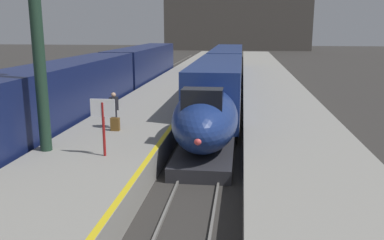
% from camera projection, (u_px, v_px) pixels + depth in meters
% --- Properties ---
extents(platform_left, '(4.80, 110.00, 1.05)m').
position_uv_depth(platform_left, '(158.00, 105.00, 27.80)').
color(platform_left, gray).
rests_on(platform_left, ground).
extents(platform_right, '(4.80, 110.00, 1.05)m').
position_uv_depth(platform_right, '(280.00, 108.00, 26.84)').
color(platform_right, gray).
rests_on(platform_right, ground).
extents(platform_left_safety_stripe, '(0.20, 107.80, 0.01)m').
position_uv_depth(platform_left_safety_stripe, '(192.00, 98.00, 27.41)').
color(platform_left_safety_stripe, yellow).
rests_on(platform_left_safety_stripe, platform_left).
extents(rail_main_left, '(0.08, 110.00, 0.12)m').
position_uv_depth(rail_main_left, '(210.00, 106.00, 30.17)').
color(rail_main_left, slate).
rests_on(rail_main_left, ground).
extents(rail_main_right, '(0.08, 110.00, 0.12)m').
position_uv_depth(rail_main_right, '(231.00, 106.00, 30.00)').
color(rail_main_right, slate).
rests_on(rail_main_right, ground).
extents(rail_secondary_left, '(0.08, 110.00, 0.12)m').
position_uv_depth(rail_secondary_left, '(103.00, 103.00, 31.12)').
color(rail_secondary_left, slate).
rests_on(rail_secondary_left, ground).
extents(rail_secondary_right, '(0.08, 110.00, 0.12)m').
position_uv_depth(rail_secondary_right, '(122.00, 104.00, 30.95)').
color(rail_secondary_right, slate).
rests_on(rail_secondary_right, ground).
extents(highspeed_train_main, '(2.92, 37.74, 3.60)m').
position_uv_depth(highspeed_train_main, '(223.00, 76.00, 32.42)').
color(highspeed_train_main, navy).
rests_on(highspeed_train_main, ground).
extents(regional_train_adjacent, '(2.85, 36.60, 3.80)m').
position_uv_depth(regional_train_adjacent, '(115.00, 75.00, 31.43)').
color(regional_train_adjacent, '#141E4C').
rests_on(regional_train_adjacent, ground).
extents(station_column_mid, '(4.00, 0.68, 9.04)m').
position_uv_depth(station_column_mid, '(35.00, 3.00, 14.68)').
color(station_column_mid, '#1E3828').
rests_on(station_column_mid, platform_left).
extents(passenger_near_edge, '(0.37, 0.52, 1.69)m').
position_uv_depth(passenger_near_edge, '(114.00, 107.00, 19.15)').
color(passenger_near_edge, '#23232D').
rests_on(passenger_near_edge, platform_left).
extents(rolling_suitcase, '(0.40, 0.22, 0.98)m').
position_uv_depth(rolling_suitcase, '(115.00, 124.00, 18.81)').
color(rolling_suitcase, brown).
rests_on(rolling_suitcase, platform_left).
extents(departure_info_board, '(0.90, 0.10, 2.12)m').
position_uv_depth(departure_info_board, '(103.00, 116.00, 14.87)').
color(departure_info_board, maroon).
rests_on(departure_info_board, platform_left).
extents(terminus_back_wall, '(36.00, 2.00, 14.00)m').
position_uv_depth(terminus_back_wall, '(237.00, 21.00, 100.70)').
color(terminus_back_wall, '#4C4742').
rests_on(terminus_back_wall, ground).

